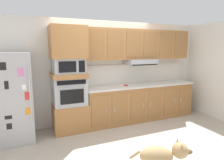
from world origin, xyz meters
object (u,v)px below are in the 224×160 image
object	(u,v)px
microwave	(68,66)
screwdriver	(126,85)
refrigerator	(12,98)
built_in_oven	(69,91)
dog	(162,156)

from	to	relation	value
microwave	screwdriver	size ratio (longest dim) A/B	3.99
microwave	refrigerator	bearing A→B (deg)	-176.59
refrigerator	built_in_oven	xyz separation A→B (m)	(1.14, 0.07, 0.02)
screwdriver	dog	bearing A→B (deg)	-105.89
refrigerator	microwave	bearing A→B (deg)	3.41
refrigerator	screwdriver	xyz separation A→B (m)	(2.52, 0.04, 0.05)
microwave	screwdriver	distance (m)	1.48
screwdriver	dog	world-z (taller)	screwdriver
built_in_oven	microwave	world-z (taller)	microwave
built_in_oven	dog	xyz separation A→B (m)	(0.72, -2.35, -0.47)
built_in_oven	dog	bearing A→B (deg)	-72.83
built_in_oven	microwave	bearing A→B (deg)	-0.77
built_in_oven	screwdriver	distance (m)	1.39
built_in_oven	screwdriver	world-z (taller)	built_in_oven
microwave	dog	size ratio (longest dim) A/B	0.80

